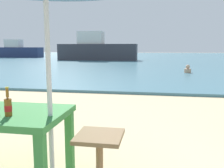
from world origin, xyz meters
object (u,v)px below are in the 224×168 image
Objects in this scene: beer_bottle_amber at (8,106)px; boat_ferry at (17,51)px; boat_barge at (97,50)px; swimmer_person at (188,70)px; side_table_wood at (99,153)px.

boat_ferry is at bearing 120.65° from beer_bottle_amber.
boat_barge is at bearing -22.34° from boat_ferry.
swimmer_person is (2.93, 10.97, -0.61)m from beer_bottle_amber.
boat_barge is at bearing 123.36° from swimmer_person.
beer_bottle_amber is 11.37m from swimmer_person.
beer_bottle_amber is at bearing -104.98° from swimmer_person.
beer_bottle_amber reaches higher than swimmer_person.
swimmer_person is 13.54m from boat_barge.
beer_bottle_amber is at bearing -78.57° from boat_barge.
side_table_wood is at bearing -76.51° from boat_barge.
side_table_wood is 0.09× the size of boat_ferry.
boat_ferry is (-15.98, 26.98, 0.03)m from beer_bottle_amber.
swimmer_person is at bearing -40.24° from boat_ferry.
beer_bottle_amber is 22.71m from boat_barge.
boat_ferry is (-16.76, 26.72, 0.53)m from side_table_wood.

